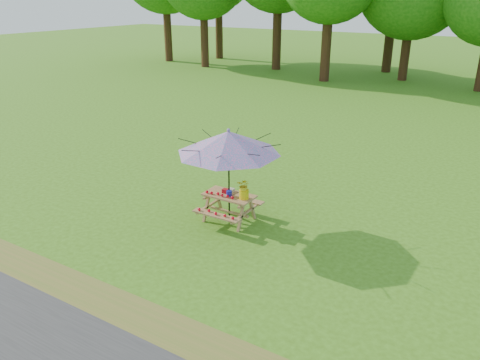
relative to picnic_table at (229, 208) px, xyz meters
The scene contains 6 objects.
ground 4.12m from the picnic_table, 17.19° to the right, with size 120.00×120.00×0.00m, color #3C6A14.
picnic_table is the anchor object (origin of this frame).
patio_umbrella 1.62m from the picnic_table, 84.81° to the left, with size 3.07×3.07×2.27m.
produce_bins 0.40m from the picnic_table, 138.62° to the left, with size 0.31×0.39×0.13m.
tomatoes_row 0.44m from the picnic_table, 130.20° to the right, with size 0.77×0.13×0.07m, color red, non-canonical shape.
flower_bucket 0.73m from the picnic_table, ahead, with size 0.34×0.30×0.49m.
Camera 1 is at (1.52, -7.23, 5.04)m, focal length 35.00 mm.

